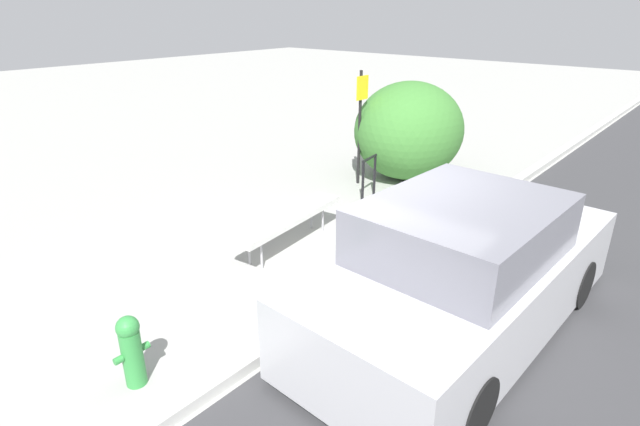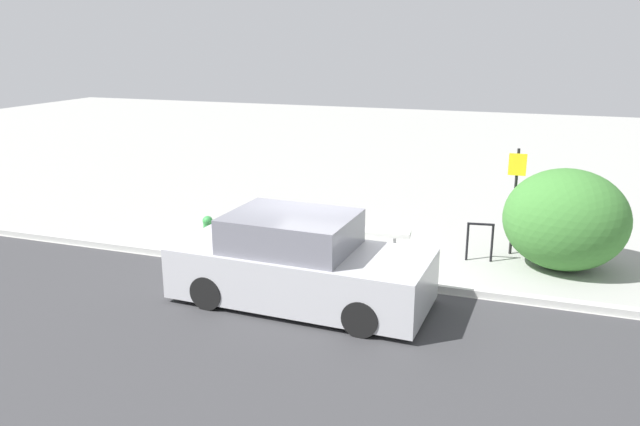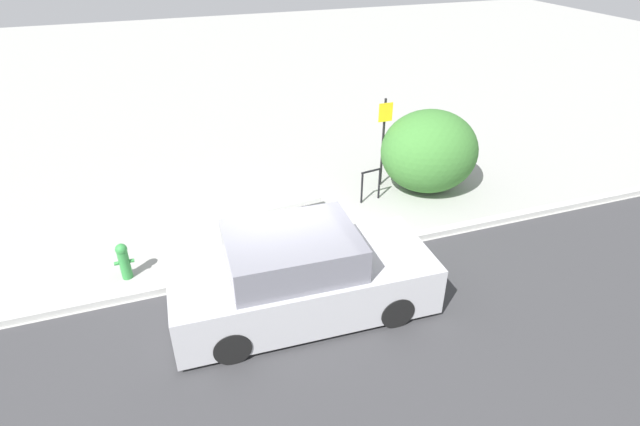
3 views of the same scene
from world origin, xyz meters
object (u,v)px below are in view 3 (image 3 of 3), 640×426
(bench, at_px, (273,206))
(sign_post, at_px, (384,135))
(bike_rack, at_px, (371,182))
(fire_hydrant, at_px, (124,260))
(parked_car_near, at_px, (301,277))

(bench, xyz_separation_m, sign_post, (3.12, 0.96, 0.91))
(bench, distance_m, bike_rack, 2.54)
(bench, distance_m, sign_post, 3.39)
(bike_rack, bearing_deg, sign_post, 48.47)
(fire_hydrant, relative_size, parked_car_near, 0.17)
(sign_post, height_order, fire_hydrant, sign_post)
(sign_post, bearing_deg, bike_rack, -131.53)
(sign_post, distance_m, fire_hydrant, 6.65)
(sign_post, height_order, parked_car_near, sign_post)
(bench, xyz_separation_m, parked_car_near, (-0.25, -2.93, 0.23))
(bike_rack, xyz_separation_m, sign_post, (0.60, 0.68, 0.88))
(bench, xyz_separation_m, bike_rack, (2.52, 0.29, 0.03))
(parked_car_near, bearing_deg, bike_rack, 51.51)
(bike_rack, xyz_separation_m, parked_car_near, (-2.77, -3.22, 0.20))
(sign_post, distance_m, parked_car_near, 5.20)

